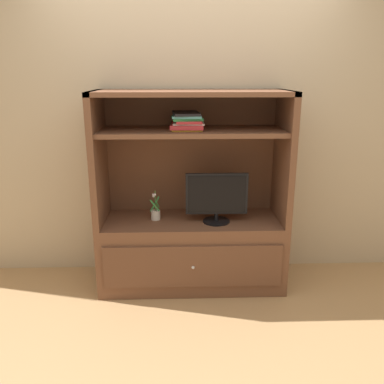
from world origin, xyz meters
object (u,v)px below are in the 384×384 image
at_px(tv_monitor, 217,197).
at_px(media_console, 192,227).
at_px(potted_plant, 156,213).
at_px(magazine_stack, 187,121).

bearing_deg(tv_monitor, media_console, 158.00).
xyz_separation_m(media_console, potted_plant, (-0.30, -0.01, 0.13)).
bearing_deg(magazine_stack, tv_monitor, -16.99).
distance_m(tv_monitor, potted_plant, 0.53).
relative_size(media_console, potted_plant, 6.51).
bearing_deg(media_console, magazine_stack, -166.51).
height_order(media_console, tv_monitor, media_console).
relative_size(potted_plant, magazine_stack, 0.72).
bearing_deg(media_console, potted_plant, -178.86).
bearing_deg(media_console, tv_monitor, -22.00).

